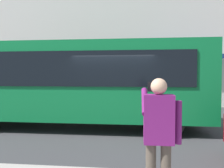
# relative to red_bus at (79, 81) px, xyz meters

# --- Properties ---
(ground_plane) EXTENTS (60.00, 60.00, 0.00)m
(ground_plane) POSITION_rel_red_bus_xyz_m (-1.36, 0.39, -1.68)
(ground_plane) COLOR #38383A
(building_facade_far) EXTENTS (28.00, 1.55, 12.00)m
(building_facade_far) POSITION_rel_red_bus_xyz_m (-1.37, -6.41, 4.30)
(building_facade_far) COLOR beige
(building_facade_far) RESTS_ON ground_plane
(red_bus) EXTENTS (9.05, 2.54, 3.08)m
(red_bus) POSITION_rel_red_bus_xyz_m (0.00, 0.00, 0.00)
(red_bus) COLOR #0F7238
(red_bus) RESTS_ON ground_plane
(pedestrian_photographer) EXTENTS (0.53, 0.52, 1.70)m
(pedestrian_photographer) POSITION_rel_red_bus_xyz_m (-2.38, 4.95, -0.54)
(pedestrian_photographer) COLOR #4C4238
(pedestrian_photographer) RESTS_ON sidewalk_curb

